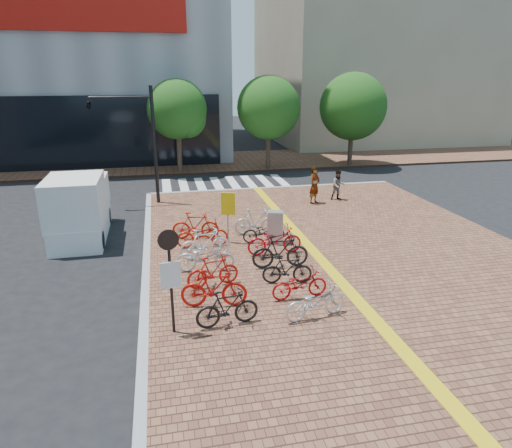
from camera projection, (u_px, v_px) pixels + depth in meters
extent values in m
plane|color=black|center=(274.00, 283.00, 14.52)|extent=(120.00, 120.00, 0.00)
cube|color=brown|center=(455.00, 361.00, 10.45)|extent=(14.00, 34.00, 0.15)
cube|color=gold|center=(415.00, 364.00, 10.22)|extent=(0.40, 34.00, 0.01)
cube|color=gray|center=(141.00, 406.00, 9.06)|extent=(0.25, 34.00, 0.15)
cube|color=gray|center=(273.00, 188.00, 26.23)|extent=(14.00, 0.25, 0.15)
cube|color=brown|center=(205.00, 162.00, 34.00)|extent=(70.00, 8.00, 0.15)
cube|color=gray|center=(372.00, 46.00, 44.99)|extent=(20.00, 18.00, 18.00)
cube|color=silver|center=(167.00, 187.00, 26.92)|extent=(0.50, 4.00, 0.01)
cube|color=silver|center=(184.00, 186.00, 27.12)|extent=(0.50, 4.00, 0.01)
cube|color=silver|center=(201.00, 185.00, 27.32)|extent=(0.50, 4.00, 0.01)
cube|color=silver|center=(217.00, 184.00, 27.52)|extent=(0.50, 4.00, 0.01)
cube|color=silver|center=(233.00, 183.00, 27.72)|extent=(0.50, 4.00, 0.01)
cube|color=silver|center=(250.00, 183.00, 27.91)|extent=(0.50, 4.00, 0.01)
cube|color=silver|center=(265.00, 182.00, 28.11)|extent=(0.50, 4.00, 0.01)
cube|color=silver|center=(281.00, 181.00, 28.31)|extent=(0.50, 4.00, 0.01)
cylinder|color=#38281E|center=(179.00, 152.00, 29.92)|extent=(0.32, 0.32, 2.60)
sphere|color=#194714|center=(177.00, 109.00, 29.06)|extent=(3.80, 3.80, 3.80)
sphere|color=#194714|center=(187.00, 119.00, 29.08)|extent=(2.40, 2.40, 2.40)
cylinder|color=#38281E|center=(268.00, 149.00, 31.11)|extent=(0.32, 0.32, 2.60)
sphere|color=#194714|center=(268.00, 108.00, 30.25)|extent=(4.20, 4.20, 4.20)
sphere|color=#194714|center=(278.00, 117.00, 30.28)|extent=(2.40, 2.40, 2.40)
cylinder|color=#38281E|center=(350.00, 146.00, 32.30)|extent=(0.32, 0.32, 2.60)
sphere|color=#194714|center=(353.00, 107.00, 31.44)|extent=(4.60, 4.60, 4.60)
sphere|color=#194714|center=(362.00, 116.00, 31.47)|extent=(2.40, 2.40, 2.40)
imported|color=black|center=(227.00, 308.00, 11.66)|extent=(1.70, 0.66, 1.00)
imported|color=red|center=(214.00, 288.00, 12.61)|extent=(1.91, 0.81, 1.11)
imported|color=red|center=(213.00, 271.00, 13.84)|extent=(1.70, 0.78, 0.98)
imported|color=silver|center=(205.00, 257.00, 14.92)|extent=(1.97, 0.89, 1.00)
imported|color=white|center=(205.00, 243.00, 15.97)|extent=(1.87, 0.75, 1.09)
imported|color=red|center=(202.00, 234.00, 17.01)|extent=(1.93, 0.67, 1.01)
imported|color=red|center=(196.00, 225.00, 17.84)|extent=(1.89, 0.83, 1.10)
imported|color=silver|center=(316.00, 302.00, 12.05)|extent=(1.87, 0.96, 0.94)
imported|color=#BA0D10|center=(300.00, 284.00, 13.12)|extent=(1.72, 0.71, 0.88)
imported|color=black|center=(287.00, 269.00, 14.05)|extent=(1.60, 0.67, 0.93)
imported|color=black|center=(280.00, 251.00, 15.17)|extent=(1.94, 0.61, 1.15)
imported|color=#B90D17|center=(275.00, 240.00, 16.34)|extent=(2.01, 0.76, 1.05)
imported|color=black|center=(264.00, 232.00, 17.52)|extent=(1.65, 0.60, 0.86)
imported|color=silver|center=(256.00, 221.00, 18.39)|extent=(1.80, 0.54, 1.07)
imported|color=gray|center=(315.00, 185.00, 22.68)|extent=(0.81, 0.76, 1.87)
imported|color=#4A4C5E|center=(338.00, 185.00, 23.38)|extent=(0.76, 0.61, 1.53)
cube|color=#B3B3B8|center=(275.00, 227.00, 17.35)|extent=(0.68, 0.58, 1.27)
cylinder|color=#B7B7BC|center=(228.00, 218.00, 17.35)|extent=(0.09, 0.09, 1.93)
cube|color=yellow|center=(228.00, 204.00, 17.12)|extent=(0.53, 0.20, 0.86)
cylinder|color=black|center=(171.00, 283.00, 11.09)|extent=(0.08, 0.08, 2.72)
cylinder|color=black|center=(168.00, 240.00, 10.69)|extent=(0.51, 0.12, 0.51)
cube|color=silver|center=(170.00, 275.00, 10.97)|extent=(0.50, 0.12, 0.68)
cylinder|color=black|center=(155.00, 146.00, 22.24)|extent=(0.17, 0.17, 5.69)
cylinder|color=black|center=(120.00, 97.00, 21.23)|extent=(2.84, 0.11, 0.11)
imported|color=black|center=(89.00, 104.00, 21.03)|extent=(0.25, 1.18, 0.47)
cube|color=white|center=(82.00, 226.00, 18.57)|extent=(1.95, 4.55, 0.91)
cube|color=white|center=(83.00, 192.00, 19.44)|extent=(1.93, 1.93, 1.31)
cube|color=white|center=(75.00, 201.00, 17.43)|extent=(2.04, 2.84, 1.82)
cylinder|color=black|center=(67.00, 218.00, 19.92)|extent=(0.23, 0.71, 0.71)
cylinder|color=black|center=(52.00, 243.00, 16.93)|extent=(0.23, 0.71, 0.71)
cylinder|color=black|center=(108.00, 215.00, 20.27)|extent=(0.23, 0.71, 0.71)
cylinder|color=black|center=(101.00, 240.00, 17.28)|extent=(0.23, 0.71, 0.71)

